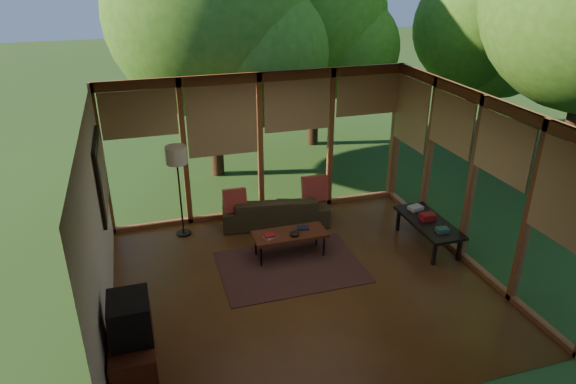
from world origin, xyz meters
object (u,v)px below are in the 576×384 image
object	(u,v)px
sofa	(275,209)
side_console	(429,223)
television	(130,318)
media_cabinet	(134,357)
coffee_table	(290,235)
floor_lamp	(177,160)

from	to	relation	value
sofa	side_console	distance (m)	2.73
television	side_console	distance (m)	5.16
sofa	media_cabinet	xyz separation A→B (m)	(-2.60, -3.23, 0.02)
coffee_table	side_console	bearing A→B (deg)	-8.18
media_cabinet	television	size ratio (longest dim) A/B	1.82
floor_lamp	television	bearing A→B (deg)	-105.24
television	coffee_table	distance (m)	3.27
media_cabinet	side_console	xyz separation A→B (m)	(4.87, 1.72, 0.11)
coffee_table	side_console	xyz separation A→B (m)	(2.35, -0.34, 0.02)
television	side_console	world-z (taller)	television
coffee_table	media_cabinet	bearing A→B (deg)	-140.77
sofa	television	distance (m)	4.17
media_cabinet	coffee_table	size ratio (longest dim) A/B	0.83
television	floor_lamp	distance (m)	3.47
sofa	coffee_table	distance (m)	1.18
sofa	media_cabinet	distance (m)	4.15
media_cabinet	side_console	distance (m)	5.16
floor_lamp	coffee_table	distance (m)	2.27
coffee_table	side_console	world-z (taller)	side_console
sofa	television	size ratio (longest dim) A/B	3.49
media_cabinet	coffee_table	distance (m)	3.25
media_cabinet	coffee_table	xyz separation A→B (m)	(2.52, 2.05, 0.09)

